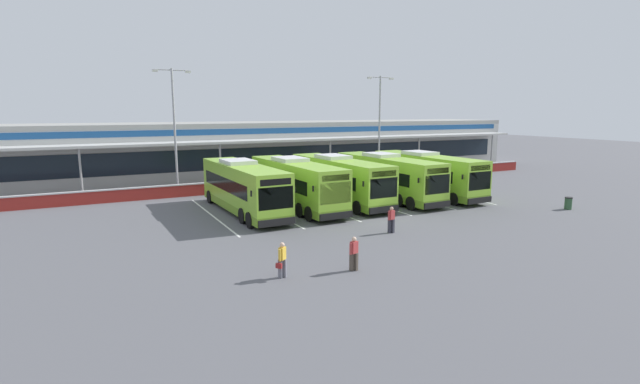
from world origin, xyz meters
name	(u,v)px	position (x,y,z in m)	size (l,w,h in m)	color
ground_plane	(383,217)	(0.00, 0.00, 0.00)	(200.00, 200.00, 0.00)	#56565B
terminal_building	(254,147)	(0.00, 26.91, 3.01)	(70.00, 13.00, 6.00)	#B7B7B2
red_barrier_wall	(297,182)	(0.00, 14.50, 0.56)	(60.00, 0.40, 1.10)	maroon
coach_bus_leftmost	(243,188)	(-8.17, 6.00, 1.79)	(3.13, 12.21, 3.78)	#8CC633
coach_bus_left_centre	(296,184)	(-4.04, 5.91, 1.79)	(3.13, 12.21, 3.78)	#8CC633
coach_bus_centre	(339,181)	(-0.11, 6.12, 1.79)	(3.13, 12.21, 3.78)	#8CC633
coach_bus_right_centre	(387,178)	(4.30, 5.69, 1.79)	(3.13, 12.21, 3.78)	#8CC633
coach_bus_rightmost	(426,175)	(8.38, 5.56, 1.79)	(3.13, 12.21, 3.78)	#8CC633
bay_stripe_far_west	(212,215)	(-10.50, 6.00, 0.00)	(0.14, 13.00, 0.01)	silver
bay_stripe_west	(268,210)	(-6.30, 6.00, 0.00)	(0.14, 13.00, 0.01)	silver
bay_stripe_mid_west	(318,205)	(-2.10, 6.00, 0.00)	(0.14, 13.00, 0.01)	silver
bay_stripe_centre	(363,200)	(2.10, 6.00, 0.00)	(0.14, 13.00, 0.01)	silver
bay_stripe_mid_east	(404,196)	(6.30, 6.00, 0.00)	(0.14, 13.00, 0.01)	silver
bay_stripe_east	(441,192)	(10.50, 6.00, 0.00)	(0.14, 13.00, 0.01)	silver
pedestrian_with_handbag	(282,259)	(-10.87, -7.83, 0.86)	(0.61, 0.52, 1.62)	slate
pedestrian_in_dark_coat	(391,219)	(-1.99, -3.69, 0.87)	(0.54, 0.29, 1.62)	#33333D
pedestrian_child	(354,252)	(-7.55, -8.48, 0.87)	(0.53, 0.32, 1.62)	#4C4238
lamp_post_west	(174,123)	(-10.80, 17.17, 6.29)	(3.24, 0.28, 11.00)	#9E9EA3
lamp_post_centre	(380,120)	(10.73, 16.43, 6.29)	(3.24, 0.28, 11.00)	#9E9EA3
litter_bin	(568,203)	(13.95, -4.12, 0.47)	(0.54, 0.54, 0.93)	#2D5133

